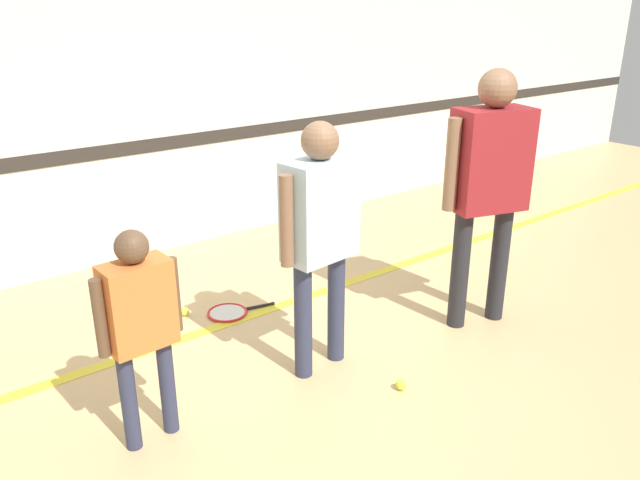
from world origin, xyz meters
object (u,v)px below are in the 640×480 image
(person_instructor, at_px, (320,223))
(racket_spare_on_floor, at_px, (230,312))
(person_student_right, at_px, (489,173))
(tennis_ball_by_spare_racket, at_px, (185,312))
(person_student_left, at_px, (140,316))
(tennis_ball_near_instructor, at_px, (401,385))

(person_instructor, distance_m, racket_spare_on_floor, 1.41)
(person_student_right, height_order, tennis_ball_by_spare_racket, person_student_right)
(person_student_right, distance_m, racket_spare_on_floor, 2.17)
(person_student_left, height_order, person_student_right, person_student_right)
(person_student_right, bearing_deg, tennis_ball_by_spare_racket, -22.89)
(person_instructor, bearing_deg, person_student_right, -16.04)
(person_student_right, bearing_deg, racket_spare_on_floor, -24.34)
(racket_spare_on_floor, distance_m, tennis_ball_near_instructor, 1.56)
(person_instructor, xyz_separation_m, tennis_ball_near_instructor, (0.23, -0.52, -0.96))
(racket_spare_on_floor, bearing_deg, tennis_ball_near_instructor, -64.24)
(person_student_right, distance_m, tennis_ball_by_spare_racket, 2.45)
(person_student_left, distance_m, tennis_ball_near_instructor, 1.64)
(person_student_left, xyz_separation_m, racket_spare_on_floor, (1.07, 1.02, -0.74))
(person_student_left, xyz_separation_m, person_student_right, (2.46, -0.20, 0.39))
(person_student_right, relative_size, tennis_ball_near_instructor, 27.82)
(tennis_ball_near_instructor, height_order, tennis_ball_by_spare_racket, same)
(tennis_ball_by_spare_racket, bearing_deg, racket_spare_on_floor, -31.84)
(racket_spare_on_floor, bearing_deg, tennis_ball_by_spare_racket, 161.85)
(person_student_right, xyz_separation_m, tennis_ball_by_spare_racket, (-1.68, 1.40, -1.10))
(racket_spare_on_floor, xyz_separation_m, tennis_ball_near_instructor, (0.33, -1.52, 0.02))
(racket_spare_on_floor, xyz_separation_m, tennis_ball_by_spare_racket, (-0.29, 0.18, 0.02))
(person_student_left, relative_size, tennis_ball_by_spare_racket, 18.34)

